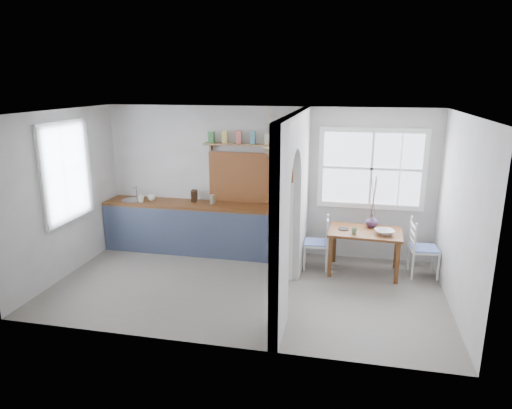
% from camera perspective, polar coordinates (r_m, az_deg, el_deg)
% --- Properties ---
extents(floor, '(5.80, 3.20, 0.01)m').
position_cam_1_polar(floor, '(7.00, -1.34, -10.30)').
color(floor, slate).
rests_on(floor, ground).
extents(ceiling, '(5.80, 3.20, 0.01)m').
position_cam_1_polar(ceiling, '(6.33, -1.49, 11.47)').
color(ceiling, silver).
rests_on(ceiling, walls).
extents(walls, '(5.81, 3.21, 2.60)m').
position_cam_1_polar(walls, '(6.54, -1.41, 0.04)').
color(walls, silver).
rests_on(walls, floor).
extents(partition, '(0.12, 3.20, 2.60)m').
position_cam_1_polar(partition, '(6.44, 4.77, 1.13)').
color(partition, silver).
rests_on(partition, floor).
extents(kitchen_window, '(0.10, 1.16, 1.50)m').
position_cam_1_polar(kitchen_window, '(7.65, -22.89, 3.74)').
color(kitchen_window, white).
rests_on(kitchen_window, walls).
extents(nook_window, '(1.76, 0.10, 1.30)m').
position_cam_1_polar(nook_window, '(7.84, 14.26, 4.35)').
color(nook_window, white).
rests_on(nook_window, walls).
extents(counter, '(3.50, 0.60, 0.90)m').
position_cam_1_polar(counter, '(8.31, -6.84, -2.82)').
color(counter, '#603015').
rests_on(counter, floor).
extents(sink, '(0.40, 0.40, 0.02)m').
position_cam_1_polar(sink, '(8.67, -15.16, 0.48)').
color(sink, '#B4B5B7').
rests_on(sink, counter).
extents(backsplash, '(1.65, 0.03, 0.90)m').
position_cam_1_polar(backsplash, '(8.07, -0.24, 3.31)').
color(backsplash, brown).
rests_on(backsplash, walls).
extents(shelf, '(1.75, 0.20, 0.21)m').
position_cam_1_polar(shelf, '(7.88, -0.37, 7.83)').
color(shelf, brown).
rests_on(shelf, walls).
extents(pendant_lamp, '(0.26, 0.26, 0.16)m').
position_cam_1_polar(pendant_lamp, '(7.50, 1.73, 6.51)').
color(pendant_lamp, beige).
rests_on(pendant_lamp, ceiling).
extents(utensil_rail, '(0.02, 0.50, 0.02)m').
position_cam_1_polar(utensil_rail, '(7.27, 4.93, 2.73)').
color(utensil_rail, '#B4B5B7').
rests_on(utensil_rail, partition).
extents(dining_table, '(1.17, 0.82, 0.71)m').
position_cam_1_polar(dining_table, '(7.58, 13.36, -5.75)').
color(dining_table, '#603015').
rests_on(dining_table, floor).
extents(chair_left, '(0.42, 0.42, 0.87)m').
position_cam_1_polar(chair_left, '(7.62, 7.51, -4.71)').
color(chair_left, white).
rests_on(chair_left, floor).
extents(chair_right, '(0.45, 0.45, 0.92)m').
position_cam_1_polar(chair_right, '(7.69, 20.29, -5.14)').
color(chair_right, white).
rests_on(chair_right, floor).
extents(kettle, '(0.19, 0.15, 0.23)m').
position_cam_1_polar(kettle, '(7.70, 3.78, 0.13)').
color(kettle, white).
rests_on(kettle, counter).
extents(mug_a, '(0.13, 0.13, 0.11)m').
position_cam_1_polar(mug_a, '(8.47, -14.16, 0.67)').
color(mug_a, white).
rests_on(mug_a, counter).
extents(mug_b, '(0.15, 0.15, 0.11)m').
position_cam_1_polar(mug_b, '(8.54, -12.92, 0.86)').
color(mug_b, white).
rests_on(mug_b, counter).
extents(knife_block, '(0.11, 0.15, 0.21)m').
position_cam_1_polar(knife_block, '(8.31, -7.72, 1.08)').
color(knife_block, '#462A14').
rests_on(knife_block, counter).
extents(jar, '(0.12, 0.12, 0.16)m').
position_cam_1_polar(jar, '(8.11, -5.45, 0.63)').
color(jar, '#7E745A').
rests_on(jar, counter).
extents(towel_magenta, '(0.02, 0.03, 0.58)m').
position_cam_1_polar(towel_magenta, '(7.69, 4.59, -5.70)').
color(towel_magenta, '#AB315B').
rests_on(towel_magenta, counter).
extents(towel_orange, '(0.02, 0.03, 0.55)m').
position_cam_1_polar(towel_orange, '(7.66, 4.54, -6.00)').
color(towel_orange, '#C5841C').
rests_on(towel_orange, counter).
extents(bowl, '(0.36, 0.36, 0.07)m').
position_cam_1_polar(bowl, '(7.37, 15.77, -3.33)').
color(bowl, silver).
rests_on(bowl, dining_table).
extents(table_cup, '(0.12, 0.12, 0.09)m').
position_cam_1_polar(table_cup, '(7.28, 12.17, -3.23)').
color(table_cup, '#649261').
rests_on(table_cup, dining_table).
extents(plate, '(0.17, 0.17, 0.01)m').
position_cam_1_polar(plate, '(7.46, 10.88, -3.03)').
color(plate, black).
rests_on(plate, dining_table).
extents(vase, '(0.21, 0.21, 0.21)m').
position_cam_1_polar(vase, '(7.65, 14.28, -2.00)').
color(vase, '#472D4E').
rests_on(vase, dining_table).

